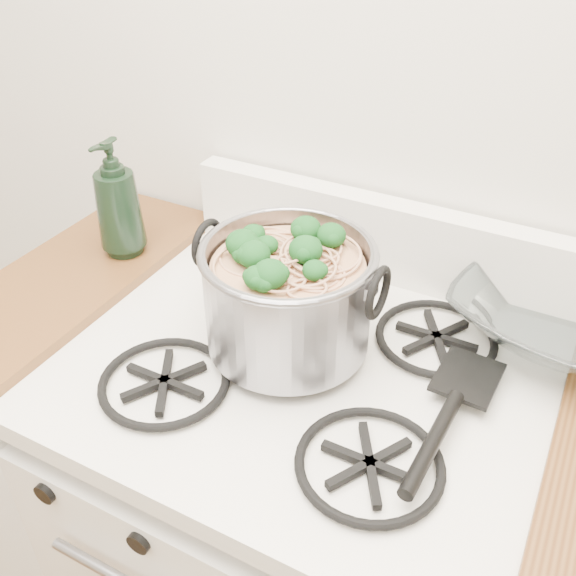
{
  "coord_description": "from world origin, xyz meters",
  "views": [
    {
      "loc": [
        0.34,
        0.56,
        1.6
      ],
      "look_at": [
        -0.04,
        1.28,
        1.03
      ],
      "focal_mm": 40.0,
      "sensor_mm": 36.0,
      "label": 1
    }
  ],
  "objects_px": {
    "glass_bowl": "(547,325)",
    "gas_range": "(301,535)",
    "stock_pot": "(288,296)",
    "bottle": "(117,198)",
    "spatula": "(468,374)"
  },
  "relations": [
    {
      "from": "gas_range",
      "to": "bottle",
      "type": "relative_size",
      "value": 3.94
    },
    {
      "from": "stock_pot",
      "to": "spatula",
      "type": "relative_size",
      "value": 0.98
    },
    {
      "from": "bottle",
      "to": "stock_pot",
      "type": "bearing_deg",
      "value": -12.08
    },
    {
      "from": "glass_bowl",
      "to": "bottle",
      "type": "bearing_deg",
      "value": -171.48
    },
    {
      "from": "spatula",
      "to": "glass_bowl",
      "type": "xyz_separation_m",
      "value": [
        0.09,
        0.17,
        0.0
      ]
    },
    {
      "from": "gas_range",
      "to": "stock_pot",
      "type": "height_order",
      "value": "stock_pot"
    },
    {
      "from": "gas_range",
      "to": "glass_bowl",
      "type": "relative_size",
      "value": 7.61
    },
    {
      "from": "spatula",
      "to": "gas_range",
      "type": "bearing_deg",
      "value": -162.5
    },
    {
      "from": "gas_range",
      "to": "spatula",
      "type": "bearing_deg",
      "value": 14.77
    },
    {
      "from": "gas_range",
      "to": "spatula",
      "type": "height_order",
      "value": "spatula"
    },
    {
      "from": "glass_bowl",
      "to": "gas_range",
      "type": "bearing_deg",
      "value": -144.39
    },
    {
      "from": "stock_pot",
      "to": "spatula",
      "type": "bearing_deg",
      "value": 9.07
    },
    {
      "from": "stock_pot",
      "to": "bottle",
      "type": "relative_size",
      "value": 1.29
    },
    {
      "from": "gas_range",
      "to": "stock_pot",
      "type": "distance_m",
      "value": 0.58
    },
    {
      "from": "glass_bowl",
      "to": "bottle",
      "type": "xyz_separation_m",
      "value": [
        -0.79,
        -0.12,
        0.1
      ]
    }
  ]
}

